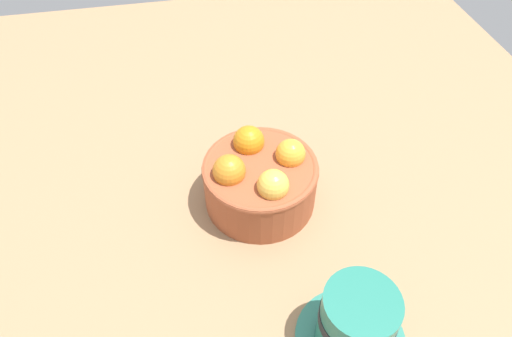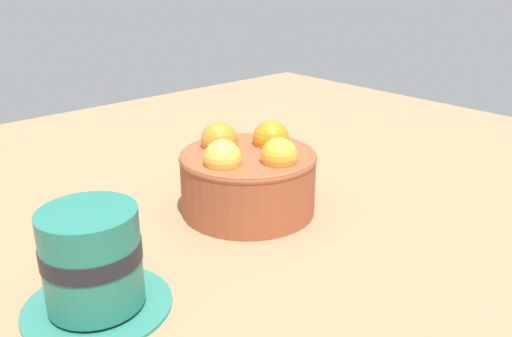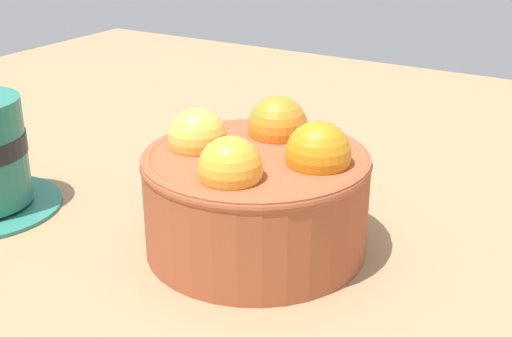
{
  "view_description": "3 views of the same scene",
  "coord_description": "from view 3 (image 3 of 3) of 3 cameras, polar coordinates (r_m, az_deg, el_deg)",
  "views": [
    {
      "loc": [
        40.93,
        -8.83,
        50.32
      ],
      "look_at": [
        0.32,
        -0.64,
        6.88
      ],
      "focal_mm": 32.43,
      "sensor_mm": 36.0,
      "label": 1
    },
    {
      "loc": [
        37.35,
        42.65,
        27.0
      ],
      "look_at": [
        0.25,
        1.6,
        5.69
      ],
      "focal_mm": 37.84,
      "sensor_mm": 36.0,
      "label": 2
    },
    {
      "loc": [
        -22.15,
        36.63,
        23.54
      ],
      "look_at": [
        -0.48,
        0.78,
        6.35
      ],
      "focal_mm": 48.51,
      "sensor_mm": 36.0,
      "label": 3
    }
  ],
  "objects": [
    {
      "name": "terracotta_bowl",
      "position": [
        0.47,
        0.04,
        -1.79
      ],
      "size": [
        15.45,
        15.45,
        9.76
      ],
      "color": "#9E4C2D",
      "rests_on": "ground_plane"
    },
    {
      "name": "ground_plane",
      "position": [
        0.5,
        -0.0,
        -8.04
      ],
      "size": [
        125.31,
        111.85,
        3.05
      ],
      "primitive_type": "cube",
      "color": "#997551"
    }
  ]
}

